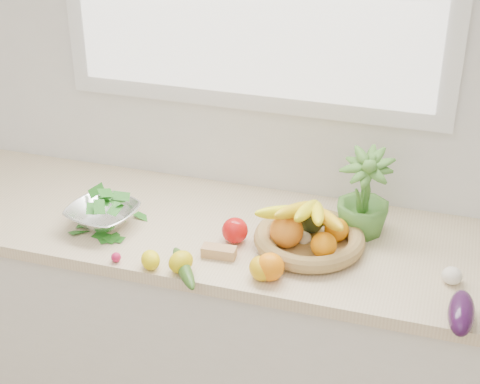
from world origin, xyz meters
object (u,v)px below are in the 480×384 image
(apple, at_px, (235,230))
(cucumber, at_px, (184,268))
(potted_herb, at_px, (364,196))
(fruit_basket, at_px, (308,233))
(eggplant, at_px, (461,313))
(colander_with_spinach, at_px, (102,210))

(apple, bearing_deg, cucumber, -113.24)
(potted_herb, height_order, fruit_basket, potted_herb)
(eggplant, distance_m, fruit_basket, 0.52)
(eggplant, xyz_separation_m, cucumber, (-0.78, 0.00, -0.02))
(apple, height_order, fruit_basket, fruit_basket)
(fruit_basket, bearing_deg, colander_with_spinach, -173.65)
(fruit_basket, xyz_separation_m, colander_with_spinach, (-0.66, -0.07, 0.01))
(eggplant, bearing_deg, apple, 163.02)
(apple, xyz_separation_m, eggplant, (0.69, -0.21, -0.00))
(fruit_basket, distance_m, colander_with_spinach, 0.66)
(potted_herb, relative_size, colander_with_spinach, 1.20)
(potted_herb, distance_m, colander_with_spinach, 0.83)
(fruit_basket, height_order, colander_with_spinach, fruit_basket)
(apple, relative_size, fruit_basket, 0.22)
(apple, xyz_separation_m, cucumber, (-0.09, -0.21, -0.02))
(apple, xyz_separation_m, fruit_basket, (0.22, 0.04, 0.01))
(cucumber, relative_size, colander_with_spinach, 0.87)
(apple, relative_size, colander_with_spinach, 0.32)
(cucumber, distance_m, potted_herb, 0.61)
(eggplant, relative_size, potted_herb, 0.61)
(fruit_basket, bearing_deg, eggplant, -28.07)
(eggplant, distance_m, colander_with_spinach, 1.13)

